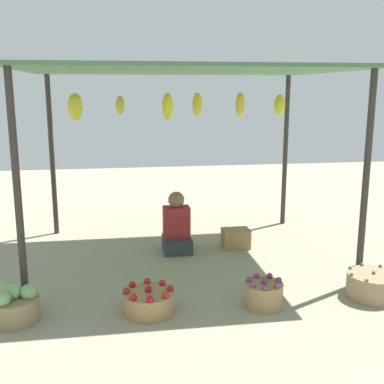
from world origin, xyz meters
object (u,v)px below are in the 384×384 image
at_px(vendor_person, 177,228).
at_px(basket_green_chilies, 373,285).
at_px(wooden_crate_near_vendor, 236,238).
at_px(basket_cabbages, 14,306).
at_px(basket_purple_onions, 264,294).
at_px(basket_red_apples, 149,301).

height_order(vendor_person, basket_green_chilies, vendor_person).
bearing_deg(wooden_crate_near_vendor, basket_cabbages, -145.88).
bearing_deg(basket_cabbages, basket_purple_onions, -1.50).
distance_m(basket_red_apples, wooden_crate_near_vendor, 2.11).
xyz_separation_m(basket_red_apples, wooden_crate_near_vendor, (1.26, 1.69, 0.02)).
xyz_separation_m(vendor_person, basket_purple_onions, (0.63, -1.75, -0.17)).
bearing_deg(vendor_person, basket_purple_onions, -70.22).
bearing_deg(basket_red_apples, basket_green_chilies, -0.22).
bearing_deg(basket_cabbages, wooden_crate_near_vendor, 34.12).
bearing_deg(basket_green_chilies, basket_cabbages, 179.63).
xyz_separation_m(basket_cabbages, wooden_crate_near_vendor, (2.48, 1.68, -0.02)).
relative_size(basket_cabbages, basket_green_chilies, 0.87).
relative_size(vendor_person, basket_cabbages, 1.74).
bearing_deg(basket_purple_onions, basket_red_apples, 177.58).
relative_size(basket_cabbages, basket_red_apples, 0.91).
relative_size(vendor_person, wooden_crate_near_vendor, 2.20).
height_order(vendor_person, wooden_crate_near_vendor, vendor_person).
relative_size(vendor_person, basket_purple_onions, 2.11).
bearing_deg(vendor_person, wooden_crate_near_vendor, -1.04).
bearing_deg(basket_red_apples, basket_purple_onions, -2.42).
relative_size(basket_red_apples, basket_green_chilies, 0.95).
bearing_deg(basket_green_chilies, basket_red_apples, 179.78).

